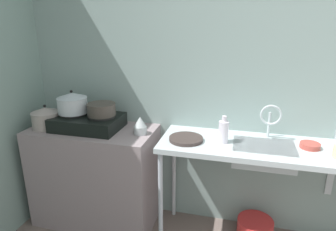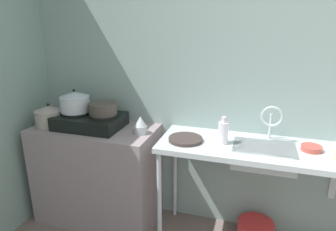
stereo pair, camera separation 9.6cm
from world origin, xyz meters
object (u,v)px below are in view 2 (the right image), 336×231
(pot_on_left_burner, at_px, (75,102))
(faucet, at_px, (272,118))
(pot_beside_stove, at_px, (49,116))
(bottle_by_sink, at_px, (223,132))
(frying_pan, at_px, (185,139))
(sink_basin, at_px, (263,156))
(small_bowl_on_drainboard, at_px, (311,148))
(percolator, at_px, (141,125))
(pot_on_right_burner, at_px, (103,108))
(stove, at_px, (90,121))

(pot_on_left_burner, height_order, faucet, pot_on_left_burner)
(pot_beside_stove, distance_m, bottle_by_sink, 1.49)
(frying_pan, xyz_separation_m, bottle_by_sink, (0.28, 0.03, 0.08))
(sink_basin, bearing_deg, small_bowl_on_drainboard, 6.62)
(pot_on_left_burner, relative_size, small_bowl_on_drainboard, 1.77)
(pot_on_left_burner, bearing_deg, bottle_by_sink, -0.93)
(pot_beside_stove, height_order, percolator, pot_beside_stove)
(bottle_by_sink, bearing_deg, sink_basin, 3.35)
(pot_on_right_burner, xyz_separation_m, percolator, (0.34, -0.01, -0.11))
(bottle_by_sink, bearing_deg, percolator, 179.15)
(pot_on_left_burner, height_order, bottle_by_sink, pot_on_left_burner)
(pot_beside_stove, xyz_separation_m, percolator, (0.83, 0.06, -0.02))
(pot_on_left_burner, xyz_separation_m, small_bowl_on_drainboard, (1.87, 0.03, -0.20))
(frying_pan, bearing_deg, pot_on_left_burner, 176.89)
(frying_pan, height_order, small_bowl_on_drainboard, small_bowl_on_drainboard)
(pot_on_left_burner, bearing_deg, faucet, 4.31)
(bottle_by_sink, bearing_deg, stove, 178.96)
(pot_on_left_burner, relative_size, pot_on_right_burner, 1.08)
(pot_beside_stove, bearing_deg, frying_pan, 0.79)
(pot_on_right_burner, height_order, percolator, pot_on_right_burner)
(faucet, distance_m, frying_pan, 0.66)
(pot_beside_stove, bearing_deg, pot_on_left_burner, 17.47)
(small_bowl_on_drainboard, distance_m, bottle_by_sink, 0.62)
(stove, xyz_separation_m, faucet, (1.46, 0.12, 0.13))
(stove, height_order, percolator, percolator)
(pot_on_left_burner, xyz_separation_m, bottle_by_sink, (1.26, -0.02, -0.13))
(pot_beside_stove, xyz_separation_m, faucet, (1.82, 0.19, 0.10))
(stove, distance_m, frying_pan, 0.86)
(sink_basin, bearing_deg, frying_pan, -174.97)
(frying_pan, relative_size, small_bowl_on_drainboard, 1.85)
(pot_on_right_burner, distance_m, bottle_by_sink, 1.00)
(frying_pan, relative_size, bottle_by_sink, 1.25)
(pot_beside_stove, distance_m, frying_pan, 1.21)
(sink_basin, distance_m, bottle_by_sink, 0.34)
(pot_on_left_burner, bearing_deg, frying_pan, -3.11)
(percolator, xyz_separation_m, sink_basin, (0.96, 0.01, -0.14))
(faucet, xyz_separation_m, frying_pan, (-0.61, -0.17, -0.17))
(pot_on_left_burner, relative_size, sink_basin, 0.56)
(stove, bearing_deg, faucet, 4.70)
(bottle_by_sink, bearing_deg, faucet, 22.90)
(pot_on_left_burner, distance_m, bottle_by_sink, 1.27)
(pot_on_right_burner, bearing_deg, stove, -180.00)
(pot_beside_stove, relative_size, small_bowl_on_drainboard, 1.70)
(pot_on_left_burner, distance_m, pot_on_right_burner, 0.27)
(frying_pan, bearing_deg, pot_on_right_burner, 175.76)
(pot_on_right_burner, relative_size, pot_beside_stove, 0.96)
(sink_basin, bearing_deg, pot_on_right_burner, 179.87)
(percolator, height_order, frying_pan, percolator)
(pot_beside_stove, height_order, faucet, faucet)
(stove, relative_size, percolator, 3.78)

